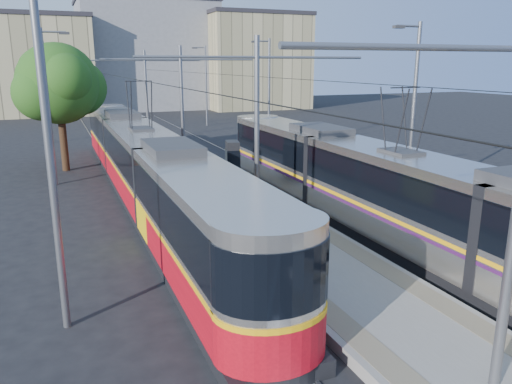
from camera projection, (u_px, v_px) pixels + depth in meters
name	position (u px, v px, depth m)	size (l,w,h in m)	color
ground	(371.00, 308.00, 13.22)	(160.00, 160.00, 0.00)	black
platform	(197.00, 174.00, 28.43)	(4.00, 50.00, 0.30)	gray
tactile_strip_left	(172.00, 174.00, 27.86)	(0.70, 50.00, 0.01)	gray
tactile_strip_right	(221.00, 169.00, 28.92)	(0.70, 50.00, 0.01)	gray
rails	(197.00, 176.00, 28.46)	(8.71, 70.00, 0.03)	gray
tram_left	(143.00, 164.00, 23.46)	(2.43, 31.67, 5.50)	black
tram_right	(398.00, 194.00, 17.44)	(2.43, 27.84, 5.50)	black
catenary	(210.00, 100.00, 24.78)	(9.20, 70.00, 7.00)	slate
street_lamps	(178.00, 98.00, 31.00)	(15.18, 38.22, 8.00)	slate
shelter	(233.00, 163.00, 24.65)	(0.84, 1.15, 2.29)	black
tree	(64.00, 85.00, 29.15)	(5.14, 4.75, 7.47)	#382314
building_left	(24.00, 65.00, 61.85)	(16.32, 12.24, 12.07)	tan
building_centre	(147.00, 55.00, 70.94)	(18.36, 14.28, 14.83)	gray
building_right	(254.00, 61.00, 70.88)	(14.28, 10.20, 13.11)	tan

